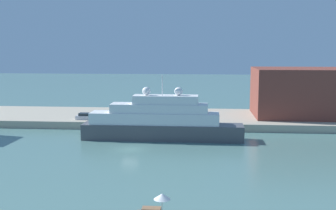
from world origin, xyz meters
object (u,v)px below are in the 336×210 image
mooring_bollard (173,121)px  small_motorboat (158,210)px  person_figure (103,116)px  large_yacht (160,122)px  harbor_building (300,92)px  parked_car (86,117)px

mooring_bollard → small_motorboat: bearing=-87.5°
person_figure → large_yacht: bearing=-40.7°
harbor_building → person_figure: harbor_building is taller
large_yacht → person_figure: size_ratio=17.54×
person_figure → mooring_bollard: bearing=-9.9°
large_yacht → small_motorboat: 36.13m
harbor_building → small_motorboat: bearing=-114.7°
large_yacht → person_figure: (-13.42, 11.56, -0.96)m
parked_car → person_figure: (3.70, 0.21, 0.18)m
large_yacht → harbor_building: 35.68m
harbor_building → mooring_bollard: (-27.66, -11.12, -5.03)m
person_figure → mooring_bollard: person_figure is taller
large_yacht → person_figure: 17.73m
large_yacht → mooring_bollard: large_yacht is taller
large_yacht → small_motorboat: size_ratio=6.94×
large_yacht → mooring_bollard: size_ratio=46.71×
large_yacht → small_motorboat: (3.57, -35.87, -2.34)m
large_yacht → harbor_building: harbor_building is taller
harbor_building → mooring_bollard: bearing=-158.1°
mooring_bollard → person_figure: bearing=170.1°
parked_car → mooring_bollard: bearing=-7.4°
large_yacht → parked_car: large_yacht is taller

